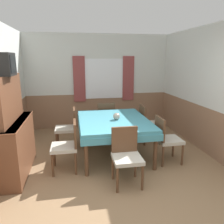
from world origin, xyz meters
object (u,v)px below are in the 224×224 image
Objects in this scene: vase at (116,116)px; chair_left_near at (68,144)px; chair_right_near at (166,138)px; tv at (3,64)px; chair_head_window at (106,118)px; chair_head_near at (126,154)px; dining_table at (114,124)px; chair_left_far at (69,126)px; sideboard at (12,134)px; chair_right_far at (148,122)px.

chair_left_near is at bearing -153.87° from vase.
tv reaches higher than chair_right_near.
chair_head_window is at bearing -29.51° from chair_left_near.
chair_head_near is 2.17m from chair_head_window.
dining_table is 1.97× the size of chair_head_near.
chair_head_window is 1.00× the size of chair_left_far.
dining_table is 1.97× the size of chair_head_window.
tv is (0.04, -0.17, 1.14)m from sideboard.
tv reaches higher than dining_table.
chair_right_far is at bearing 23.09° from tv.
dining_table is 4.54× the size of tv.
tv is (-1.77, -0.63, 1.20)m from dining_table.
chair_head_window is (-0.00, 1.08, -0.16)m from dining_table.
sideboard is at bearing -167.79° from vase.
vase is at bearing -120.61° from chair_left_far.
chair_left_far is at bearing -119.73° from chair_right_near.
chair_head_near is (-0.00, -1.08, -0.16)m from dining_table.
tv is (-2.68, -0.11, 1.36)m from chair_right_near.
chair_right_near is at bearing -148.00° from chair_head_near.
chair_head_near is 1.00× the size of chair_right_near.
sideboard reaches higher than vase.
chair_right_far is 1.04m from chair_right_near.
dining_table is at bearing -119.73° from chair_left_far.
tv reaches higher than chair_left_far.
chair_head_near is at bearing -150.49° from chair_left_far.
chair_head_near and chair_right_near have the same top height.
dining_table is 1.10m from chair_head_window.
chair_head_near is at bearing -29.51° from chair_right_far.
vase is (-0.86, 0.47, 0.33)m from chair_right_near.
chair_right_far is 1.00× the size of chair_left_far.
chair_left_near is (-0.91, 0.57, 0.00)m from chair_head_near.
chair_head_near is 1.84m from chair_left_far.
chair_left_near is 6.49× the size of vase.
chair_head_window is at bearing 92.55° from vase.
chair_head_window is at bearing -90.00° from chair_head_near.
tv is (-0.87, -1.14, 1.36)m from chair_left_far.
chair_left_near is 0.53× the size of sideboard.
chair_left_near is 1.81m from chair_right_near.
chair_left_near is at bearing -90.00° from chair_right_near.
tv is (-1.77, -1.71, 1.36)m from chair_head_window.
chair_right_near reaches higher than dining_table.
sideboard is at bearing -91.37° from chair_right_near.
chair_right_far is 1.00× the size of chair_head_window.
chair_left_near is (-1.81, -1.04, 0.00)m from chair_right_far.
sideboard is 1.91m from vase.
chair_right_near is 3.01m from tv.
sideboard reaches higher than chair_left_far.
chair_left_near and chair_left_far have the same top height.
vase is (1.87, 0.40, 0.11)m from sideboard.
chair_right_far is 1.81m from chair_left_far.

